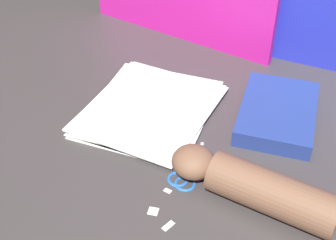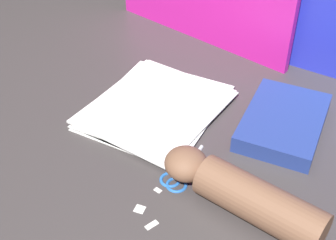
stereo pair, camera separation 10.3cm
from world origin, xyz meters
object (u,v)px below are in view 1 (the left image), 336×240
Objects in this scene: paper_stack at (150,108)px; book_closed at (278,113)px; scissors at (190,173)px; hand_forearm at (254,186)px.

book_closed is (0.30, 0.09, 0.01)m from paper_stack.
book_closed reaches higher than paper_stack.
book_closed is at bearing 64.21° from scissors.
paper_stack is at bearing 135.98° from scissors.
book_closed is 1.73× the size of scissors.
hand_forearm reaches higher than book_closed.
hand_forearm is (0.02, -0.28, 0.02)m from book_closed.
scissors is 0.15m from hand_forearm.
book_closed is at bearing 93.14° from hand_forearm.
scissors is 0.45× the size of hand_forearm.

